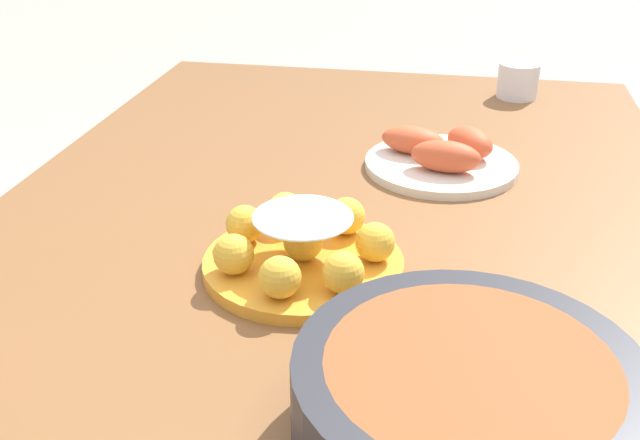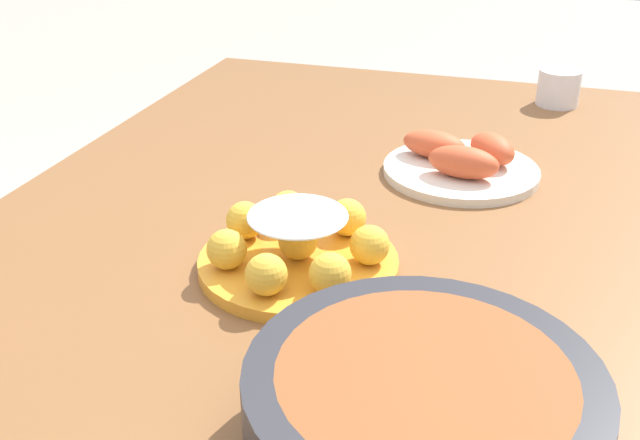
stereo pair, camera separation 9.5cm
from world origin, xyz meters
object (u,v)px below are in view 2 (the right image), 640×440
at_px(cake_plate, 297,248).
at_px(dining_table, 339,278).
at_px(serving_bowl, 422,409).
at_px(seafood_platter, 461,162).
at_px(cup_far, 559,87).

bearing_deg(cake_plate, dining_table, 170.39).
bearing_deg(serving_bowl, seafood_platter, -175.76).
bearing_deg(seafood_platter, cake_plate, -23.55).
bearing_deg(dining_table, seafood_platter, 150.23).
bearing_deg(cup_far, seafood_platter, -18.55).
height_order(dining_table, cake_plate, cake_plate).
bearing_deg(seafood_platter, serving_bowl, 4.24).
xyz_separation_m(cake_plate, serving_bowl, (0.26, 0.20, 0.02)).
xyz_separation_m(dining_table, cup_far, (-0.64, 0.27, 0.11)).
bearing_deg(serving_bowl, cake_plate, -142.72).
relative_size(serving_bowl, cup_far, 3.66).
relative_size(seafood_platter, cup_far, 2.95).
bearing_deg(cup_far, cake_plate, -20.91).
distance_m(serving_bowl, cup_far, 1.02).
height_order(seafood_platter, cup_far, cup_far).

